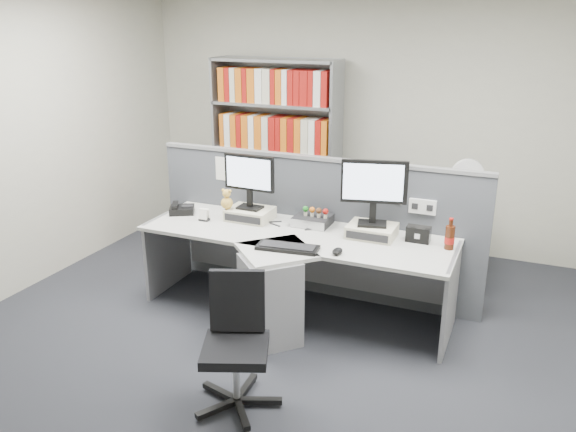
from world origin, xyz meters
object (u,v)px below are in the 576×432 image
at_px(mouse, 337,251).
at_px(filing_cabinet, 460,247).
at_px(speaker, 418,234).
at_px(desk_fan, 467,179).
at_px(monitor_left, 249,177).
at_px(desk, 285,272).
at_px(desk_phone, 181,209).
at_px(shelving_unit, 276,153).
at_px(desk_calendar, 204,215).
at_px(cola_bottle, 450,237).
at_px(office_chair, 236,338).
at_px(monitor_right, 374,187).
at_px(desktop_pc, 313,220).
at_px(keyboard, 288,247).

distance_m(mouse, filing_cabinet, 1.70).
distance_m(mouse, speaker, 0.71).
bearing_deg(desk_fan, mouse, -116.67).
bearing_deg(monitor_left, speaker, 1.44).
xyz_separation_m(mouse, speaker, (0.51, 0.50, 0.04)).
xyz_separation_m(monitor_left, filing_cabinet, (1.70, 1.02, -0.75)).
bearing_deg(desk, desk_phone, 165.54).
bearing_deg(shelving_unit, desk_phone, -99.35).
distance_m(desk_calendar, cola_bottle, 2.08).
relative_size(desk_phone, desk_fan, 0.57).
bearing_deg(desk_fan, office_chair, -113.69).
height_order(monitor_right, desk_phone, monitor_right).
bearing_deg(mouse, desktop_pc, 126.63).
height_order(desk, keyboard, keyboard).
bearing_deg(desk, desktop_pc, 83.14).
distance_m(mouse, shelving_unit, 2.37).
distance_m(desktop_pc, desk_fan, 1.50).
xyz_separation_m(desk_calendar, office_chair, (0.97, -1.27, -0.31)).
xyz_separation_m(monitor_right, desk_fan, (0.60, 1.02, -0.12)).
xyz_separation_m(monitor_right, speaker, (0.37, 0.04, -0.36)).
distance_m(monitor_right, desk_phone, 1.80).
relative_size(monitor_left, desk_phone, 1.68).
bearing_deg(desk_fan, speaker, -103.41).
relative_size(desktop_pc, shelving_unit, 0.15).
xyz_separation_m(desktop_pc, shelving_unit, (-0.96, 1.38, 0.22)).
xyz_separation_m(desk, keyboard, (0.08, -0.13, 0.28)).
bearing_deg(shelving_unit, keyboard, -63.78).
bearing_deg(keyboard, cola_bottle, 23.24).
bearing_deg(office_chair, desktop_pc, 92.25).
xyz_separation_m(desk_fan, office_chair, (-1.08, -2.47, -0.55)).
height_order(keyboard, desk_fan, desk_fan).
distance_m(keyboard, cola_bottle, 1.24).
relative_size(desk, monitor_right, 4.87).
xyz_separation_m(monitor_right, desktop_pc, (-0.54, 0.08, -0.38)).
relative_size(cola_bottle, desk_fan, 0.50).
height_order(keyboard, cola_bottle, cola_bottle).
distance_m(monitor_left, filing_cabinet, 2.12).
bearing_deg(cola_bottle, desk_phone, -178.61).
relative_size(monitor_right, shelving_unit, 0.27).
bearing_deg(filing_cabinet, desk_fan, -90.00).
bearing_deg(office_chair, desk, 96.21).
relative_size(speaker, cola_bottle, 0.75).
xyz_separation_m(desk_phone, filing_cabinet, (2.36, 1.10, -0.40)).
xyz_separation_m(monitor_left, desk_phone, (-0.65, -0.09, -0.35)).
bearing_deg(speaker, mouse, -135.64).
bearing_deg(office_chair, desk_phone, 132.92).
bearing_deg(filing_cabinet, office_chair, -113.69).
xyz_separation_m(keyboard, speaker, (0.89, 0.55, 0.05)).
distance_m(filing_cabinet, desk_fan, 0.66).
relative_size(speaker, shelving_unit, 0.09).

